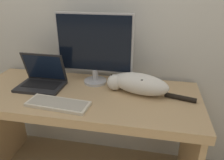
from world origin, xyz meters
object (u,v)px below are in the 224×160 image
Objects in this scene: monitor at (94,47)px; laptop at (42,80)px; external_keyboard at (58,104)px; cat at (138,83)px.

monitor is 0.46m from laptop.
monitor is at bearing 74.22° from external_keyboard.
laptop is 0.80× the size of external_keyboard.
external_keyboard is 0.67× the size of cat.
monitor is 1.37× the size of external_keyboard.
cat is (0.70, 0.03, 0.02)m from laptop.
external_keyboard is at bearing -135.63° from cat.
laptop is 0.70m from cat.
cat is at bearing -18.71° from monitor.
external_keyboard is 0.55m from cat.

